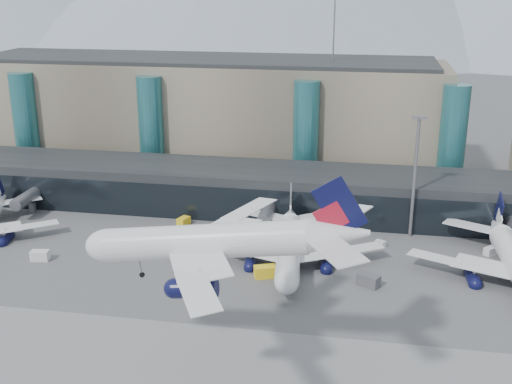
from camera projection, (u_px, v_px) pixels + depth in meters
The scene contains 13 objects.
ground at pixel (217, 345), 94.79m from camera, with size 900.00×900.00×0.00m, color #515154.
concourse at pixel (276, 191), 147.06m from camera, with size 170.00×27.00×10.00m.
terminal_main at pixel (204, 114), 178.02m from camera, with size 130.00×30.00×31.00m.
teal_towers at pixel (227, 134), 161.88m from camera, with size 116.40×19.40×46.00m.
lightmast_mid at pixel (415, 170), 129.93m from camera, with size 3.00×1.20×25.60m.
hero_jet at pixel (233, 233), 79.44m from camera, with size 37.11×38.44×12.37m.
jet_parked_mid at pixel (289, 236), 122.58m from camera, with size 37.82×37.53×12.24m.
veh_a at pixel (40, 256), 122.77m from camera, with size 3.39×1.91×1.91m, color silver.
veh_b at pixel (184, 221), 140.22m from camera, with size 2.98×1.84×1.72m, color yellow.
veh_c at pixel (368, 280), 112.48m from camera, with size 3.88×2.05×2.16m, color #4D4D52.
veh_d at pixel (490, 251), 125.28m from camera, with size 2.71×1.45×1.55m, color silver.
veh_g at pixel (380, 243), 129.26m from camera, with size 2.04×1.19×1.19m, color silver.
veh_h at pixel (265, 272), 115.81m from camera, with size 3.86×2.03×2.13m, color yellow.
Camera 1 is at (20.30, -80.31, 51.64)m, focal length 45.00 mm.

